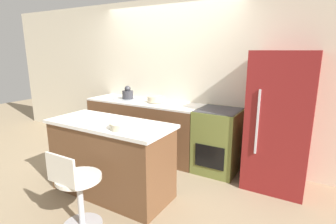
{
  "coord_description": "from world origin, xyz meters",
  "views": [
    {
      "loc": [
        2.26,
        -3.21,
        1.78
      ],
      "look_at": [
        0.55,
        -0.31,
        0.98
      ],
      "focal_mm": 28.0,
      "sensor_mm": 36.0,
      "label": 1
    }
  ],
  "objects_px": {
    "oven_range": "(218,141)",
    "kettle": "(128,94)",
    "stool_chair": "(77,192)",
    "mixing_bowl": "(156,99)",
    "refrigerator": "(280,121)"
  },
  "relations": [
    {
      "from": "oven_range",
      "to": "kettle",
      "type": "xyz_separation_m",
      "value": [
        -1.68,
        0.01,
        0.56
      ]
    },
    {
      "from": "kettle",
      "to": "mixing_bowl",
      "type": "xyz_separation_m",
      "value": [
        0.58,
        0.0,
        -0.04
      ]
    },
    {
      "from": "refrigerator",
      "to": "mixing_bowl",
      "type": "distance_m",
      "value": 1.93
    },
    {
      "from": "stool_chair",
      "to": "mixing_bowl",
      "type": "height_order",
      "value": "mixing_bowl"
    },
    {
      "from": "oven_range",
      "to": "stool_chair",
      "type": "height_order",
      "value": "oven_range"
    },
    {
      "from": "stool_chair",
      "to": "refrigerator",
      "type": "bearing_deg",
      "value": 51.41
    },
    {
      "from": "refrigerator",
      "to": "stool_chair",
      "type": "distance_m",
      "value": 2.54
    },
    {
      "from": "oven_range",
      "to": "kettle",
      "type": "bearing_deg",
      "value": 179.65
    },
    {
      "from": "kettle",
      "to": "stool_chair",
      "type": "bearing_deg",
      "value": -64.56
    },
    {
      "from": "refrigerator",
      "to": "mixing_bowl",
      "type": "bearing_deg",
      "value": 178.84
    },
    {
      "from": "kettle",
      "to": "oven_range",
      "type": "bearing_deg",
      "value": -0.35
    },
    {
      "from": "oven_range",
      "to": "mixing_bowl",
      "type": "relative_size",
      "value": 3.42
    },
    {
      "from": "refrigerator",
      "to": "kettle",
      "type": "xyz_separation_m",
      "value": [
        -2.51,
        0.04,
        0.15
      ]
    },
    {
      "from": "oven_range",
      "to": "kettle",
      "type": "distance_m",
      "value": 1.77
    },
    {
      "from": "refrigerator",
      "to": "mixing_bowl",
      "type": "height_order",
      "value": "refrigerator"
    }
  ]
}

